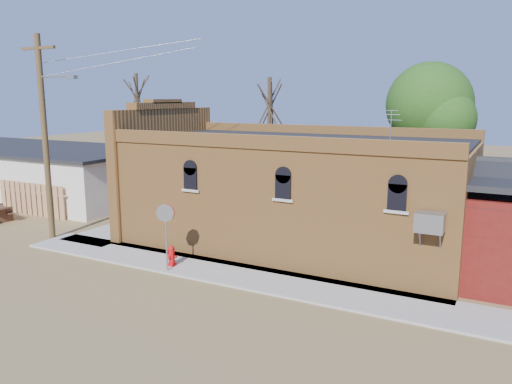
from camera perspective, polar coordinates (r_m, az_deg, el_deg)
The scene contains 13 objects.
ground at distance 18.42m, azimuth -8.23°, elevation -9.45°, with size 120.00×120.00×0.00m, color olive.
sidewalk_south at distance 18.34m, azimuth -2.71°, elevation -9.31°, with size 19.00×2.20×0.08m, color #9E9991.
sidewalk_west at distance 26.67m, azimuth -11.65°, elevation -3.10°, with size 2.60×10.00×0.08m, color #9E9991.
brick_bar at distance 21.62m, azimuth 3.75°, elevation 0.10°, with size 16.40×7.97×6.30m.
storage_building at distance 36.88m, azimuth -25.19°, elevation 2.36°, with size 20.40×8.40×3.17m.
wood_fence at distance 29.60m, azimuth -24.25°, elevation -0.77°, with size 5.20×0.10×1.80m, color #AC814E, non-canonical shape.
utility_pole at distance 23.88m, azimuth -22.92°, elevation 6.18°, with size 3.12×0.26×9.00m.
tree_bare_near at distance 30.02m, azimuth 1.56°, elevation 10.06°, with size 2.80×2.80×7.65m.
tree_bare_far at distance 37.00m, azimuth -13.45°, elevation 10.53°, with size 2.80×2.80×8.16m.
tree_leafy at distance 27.75m, azimuth 19.19°, elevation 9.36°, with size 4.40×4.40×8.15m.
fire_hydrant at distance 19.21m, azimuth -9.63°, elevation -7.17°, with size 0.44×0.42×0.78m.
stop_sign at distance 18.27m, azimuth -10.28°, elevation -3.09°, with size 0.64×0.34×2.51m.
trash_barrel at distance 27.25m, azimuth -13.23°, elevation -1.86°, with size 0.56×0.56×0.85m, color navy.
Camera 1 is at (10.28, -13.92, 6.33)m, focal length 35.00 mm.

